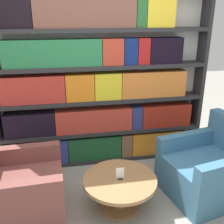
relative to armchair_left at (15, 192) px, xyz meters
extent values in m
cube|color=silver|center=(1.10, 1.15, 0.86)|extent=(2.88, 0.05, 2.34)
cube|color=#262628|center=(2.52, 1.02, 0.86)|extent=(0.05, 0.30, 2.34)
cube|color=#262628|center=(1.10, 1.02, -0.28)|extent=(2.78, 0.30, 0.05)
cube|color=#262628|center=(1.10, 1.02, 0.16)|extent=(2.78, 0.30, 0.05)
cube|color=#262628|center=(1.10, 1.02, 0.63)|extent=(2.78, 0.30, 0.05)
cube|color=#262628|center=(1.10, 1.02, 1.09)|extent=(2.78, 0.30, 0.05)
cube|color=#262628|center=(1.10, 1.02, 1.56)|extent=(2.78, 0.30, 0.05)
cube|color=navy|center=(0.06, 1.00, -0.08)|extent=(0.62, 0.20, 0.35)
cube|color=navy|center=(0.48, 1.00, -0.08)|extent=(0.19, 0.20, 0.35)
cube|color=#194A27|center=(0.97, 1.00, -0.08)|extent=(0.77, 0.20, 0.35)
cube|color=brown|center=(1.44, 1.00, -0.08)|extent=(0.16, 0.20, 0.35)
cube|color=orange|center=(1.93, 1.00, -0.08)|extent=(0.81, 0.20, 0.35)
cube|color=black|center=(0.09, 1.00, 0.35)|extent=(0.67, 0.20, 0.33)
cube|color=#AE3728|center=(0.97, 1.00, 0.35)|extent=(1.07, 0.20, 0.33)
cube|color=navy|center=(1.58, 1.00, 0.35)|extent=(0.15, 0.20, 0.33)
cube|color=maroon|center=(2.03, 1.00, 0.35)|extent=(0.73, 0.20, 0.33)
cube|color=#B03027|center=(0.18, 1.00, 0.83)|extent=(0.82, 0.20, 0.36)
cube|color=orange|center=(0.79, 1.00, 0.83)|extent=(0.38, 0.20, 0.36)
cube|color=gold|center=(1.16, 1.00, 0.83)|extent=(0.36, 0.20, 0.36)
cube|color=orange|center=(1.81, 1.00, 0.83)|extent=(0.92, 0.20, 0.36)
cube|color=#257243|center=(0.47, 1.00, 1.29)|extent=(1.23, 0.20, 0.34)
cube|color=#B43927|center=(1.23, 1.00, 1.29)|extent=(0.28, 0.20, 0.34)
cube|color=navy|center=(1.46, 1.00, 1.29)|extent=(0.18, 0.20, 0.34)
cube|color=#A51A1A|center=(1.64, 1.00, 1.29)|extent=(0.16, 0.20, 0.34)
cube|color=black|center=(1.95, 1.00, 1.29)|extent=(0.45, 0.20, 0.34)
cube|color=black|center=(-0.01, 1.00, 1.75)|extent=(0.54, 0.20, 0.34)
cube|color=brown|center=(0.89, 1.00, 1.75)|extent=(1.25, 0.20, 0.34)
cube|color=#225B29|center=(1.59, 1.00, 1.75)|extent=(0.13, 0.20, 0.34)
cube|color=gold|center=(1.85, 1.00, 1.75)|extent=(0.37, 0.20, 0.34)
cube|color=brown|center=(0.04, 0.00, -0.08)|extent=(0.96, 0.87, 0.46)
cube|color=brown|center=(0.13, -0.35, 0.25)|extent=(0.79, 0.15, 0.20)
cube|color=brown|center=(0.10, 0.36, 0.25)|extent=(0.79, 0.15, 0.20)
cube|color=#386684|center=(2.19, 0.00, -0.08)|extent=(1.07, 1.00, 0.46)
cube|color=#386684|center=(2.05, 0.34, 0.25)|extent=(0.79, 0.27, 0.20)
cylinder|color=olive|center=(1.11, -0.07, -0.14)|extent=(0.15, 0.15, 0.34)
cylinder|color=olive|center=(1.11, -0.07, -0.29)|extent=(0.44, 0.44, 0.03)
cylinder|color=olive|center=(1.11, -0.07, 0.05)|extent=(0.81, 0.81, 0.04)
cube|color=black|center=(1.11, -0.07, 0.08)|extent=(0.05, 0.06, 0.01)
cube|color=white|center=(1.11, -0.07, 0.14)|extent=(0.09, 0.01, 0.13)
camera|label=1|loc=(0.59, -2.42, 1.76)|focal=42.00mm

